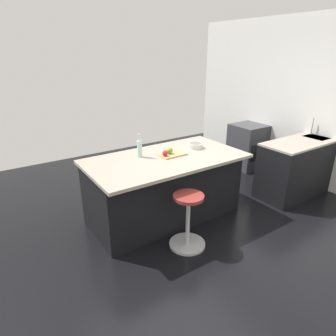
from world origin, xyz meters
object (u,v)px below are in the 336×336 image
oven_range (247,146)px  kitchen_island (164,187)px  stool_by_window (188,222)px  cutting_board (172,154)px  apple_green (170,151)px  water_bottle (140,148)px  apple_red (165,153)px  fruit_bowl (195,145)px

oven_range → kitchen_island: kitchen_island is taller
kitchen_island → oven_range: bearing=-164.3°
oven_range → kitchen_island: size_ratio=0.41×
stool_by_window → cutting_board: size_ratio=1.90×
stool_by_window → apple_green: (-0.24, -0.74, 0.64)m
kitchen_island → water_bottle: bearing=-30.0°
kitchen_island → cutting_board: cutting_board is taller
apple_red → oven_range: bearing=-163.4°
stool_by_window → cutting_board: bearing=-110.5°
kitchen_island → cutting_board: 0.47m
fruit_bowl → cutting_board: bearing=8.5°
oven_range → fruit_bowl: fruit_bowl is taller
oven_range → fruit_bowl: bearing=18.7°
oven_range → water_bottle: size_ratio=2.77×
cutting_board → water_bottle: 0.45m
apple_red → fruit_bowl: apple_red is taller
cutting_board → water_bottle: (0.40, -0.17, 0.11)m
kitchen_island → stool_by_window: bearing=78.6°
apple_green → water_bottle: 0.41m
kitchen_island → fruit_bowl: size_ratio=9.78×
water_bottle → apple_green: bearing=156.4°
apple_green → water_bottle: bearing=-23.6°
stool_by_window → fruit_bowl: fruit_bowl is taller
oven_range → apple_red: 2.62m
kitchen_island → cutting_board: size_ratio=5.84×
kitchen_island → cutting_board: bearing=174.7°
stool_by_window → oven_range: bearing=-151.1°
apple_green → fruit_bowl: apple_green is taller
cutting_board → apple_red: 0.15m
water_bottle → oven_range: bearing=-169.0°
water_bottle → fruit_bowl: 0.86m
fruit_bowl → stool_by_window: bearing=47.8°
kitchen_island → apple_green: apple_green is taller
water_bottle → fruit_bowl: water_bottle is taller
oven_range → apple_red: size_ratio=11.38×
fruit_bowl → water_bottle: bearing=-7.0°
stool_by_window → water_bottle: 1.15m
stool_by_window → water_bottle: water_bottle is taller
kitchen_island → fruit_bowl: bearing=-174.4°
fruit_bowl → apple_red: bearing=9.8°
cutting_board → fruit_bowl: fruit_bowl is taller
cutting_board → water_bottle: size_ratio=1.15×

